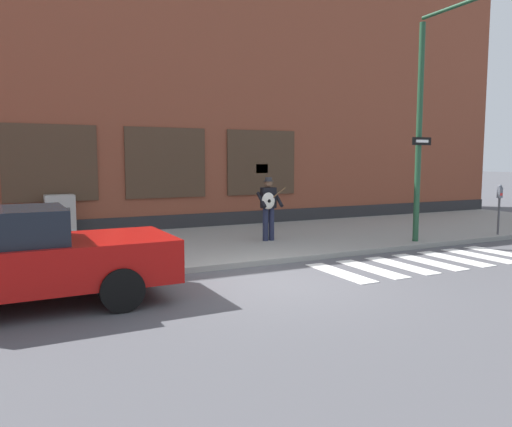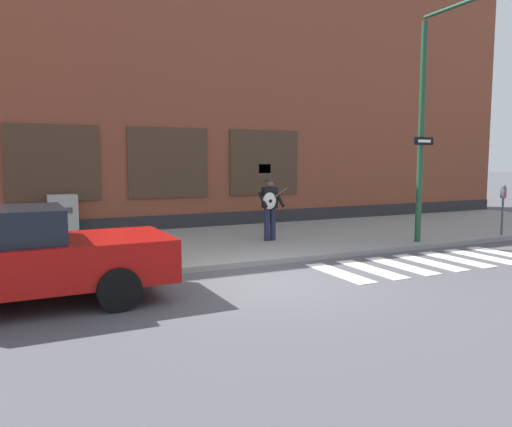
{
  "view_description": "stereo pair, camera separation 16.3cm",
  "coord_description": "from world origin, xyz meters",
  "views": [
    {
      "loc": [
        -4.37,
        -7.94,
        2.24
      ],
      "look_at": [
        0.41,
        1.64,
        1.09
      ],
      "focal_mm": 35.0,
      "sensor_mm": 36.0,
      "label": 1
    },
    {
      "loc": [
        -4.22,
        -8.01,
        2.24
      ],
      "look_at": [
        0.41,
        1.64,
        1.09
      ],
      "focal_mm": 35.0,
      "sensor_mm": 36.0,
      "label": 2
    }
  ],
  "objects": [
    {
      "name": "ground_plane",
      "position": [
        0.0,
        0.0,
        0.0
      ],
      "size": [
        160.0,
        160.0,
        0.0
      ],
      "primitive_type": "plane",
      "color": "#4C4C51"
    },
    {
      "name": "sidewalk",
      "position": [
        0.0,
        4.15,
        0.06
      ],
      "size": [
        28.0,
        5.63,
        0.12
      ],
      "color": "gray",
      "rests_on": "ground"
    },
    {
      "name": "building_backdrop",
      "position": [
        -0.0,
        8.96,
        4.62
      ],
      "size": [
        28.0,
        4.06,
        9.26
      ],
      "color": "brown",
      "rests_on": "ground"
    },
    {
      "name": "crosswalk",
      "position": [
        3.87,
        0.04,
        0.01
      ],
      "size": [
        5.2,
        1.9,
        0.01
      ],
      "color": "silver",
      "rests_on": "ground"
    },
    {
      "name": "red_car",
      "position": [
        -4.32,
        0.27,
        0.77
      ],
      "size": [
        4.62,
        2.02,
        1.53
      ],
      "color": "#B20F0C",
      "rests_on": "ground"
    },
    {
      "name": "busker",
      "position": [
        1.75,
        3.57,
        1.08
      ],
      "size": [
        0.71,
        0.55,
        1.67
      ],
      "color": "#1E233D",
      "rests_on": "sidewalk"
    },
    {
      "name": "traffic_light",
      "position": [
        5.12,
        0.58,
        4.08
      ],
      "size": [
        0.6,
        3.41,
        5.75
      ],
      "color": "#1E472D",
      "rests_on": "sidewalk"
    },
    {
      "name": "parking_meter",
      "position": [
        8.13,
        1.59,
        1.07
      ],
      "size": [
        0.13,
        0.11,
        1.44
      ],
      "color": "#47474C",
      "rests_on": "sidewalk"
    },
    {
      "name": "utility_box",
      "position": [
        -3.12,
        6.52,
        0.71
      ],
      "size": [
        0.77,
        0.55,
        1.18
      ],
      "color": "#ADADA8",
      "rests_on": "sidewalk"
    }
  ]
}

